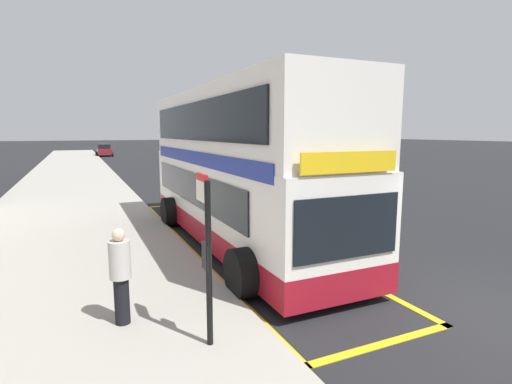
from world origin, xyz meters
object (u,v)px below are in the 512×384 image
at_px(bus_stop_sign, 207,244).
at_px(parked_car_white_ahead, 174,156).
at_px(parked_car_maroon_across, 104,150).
at_px(pedestrian_waiting_near_sign, 120,273).
at_px(double_decker_bus, 237,173).

xyz_separation_m(bus_stop_sign, parked_car_white_ahead, (7.60, 35.36, -0.83)).
relative_size(parked_car_maroon_across, pedestrian_waiting_near_sign, 2.65).
relative_size(parked_car_white_ahead, parked_car_maroon_across, 1.00).
bearing_deg(parked_car_white_ahead, pedestrian_waiting_near_sign, -105.86).
bearing_deg(pedestrian_waiting_near_sign, bus_stop_sign, -45.72).
distance_m(parked_car_maroon_across, pedestrian_waiting_near_sign, 50.31).
xyz_separation_m(double_decker_bus, bus_stop_sign, (-2.54, -5.19, -0.43)).
distance_m(parked_car_white_ahead, pedestrian_waiting_near_sign, 35.33).
distance_m(parked_car_white_ahead, parked_car_maroon_across, 16.99).
xyz_separation_m(parked_car_white_ahead, parked_car_maroon_across, (-5.76, 15.98, 0.00)).
height_order(parked_car_white_ahead, pedestrian_waiting_near_sign, pedestrian_waiting_near_sign).
xyz_separation_m(parked_car_white_ahead, pedestrian_waiting_near_sign, (-8.69, -34.24, 0.19)).
distance_m(double_decker_bus, parked_car_white_ahead, 30.62).
bearing_deg(pedestrian_waiting_near_sign, double_decker_bus, 48.23).
bearing_deg(parked_car_white_ahead, bus_stop_sign, -103.74).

